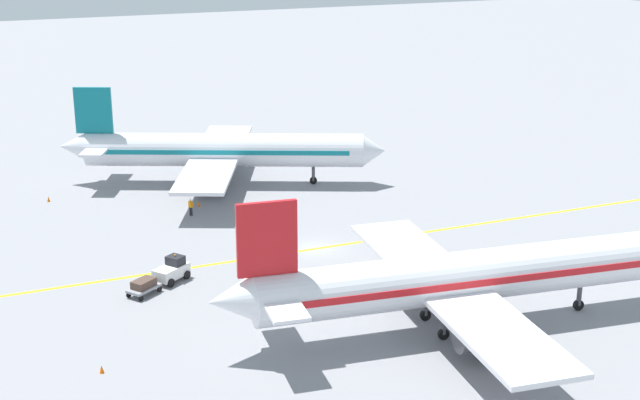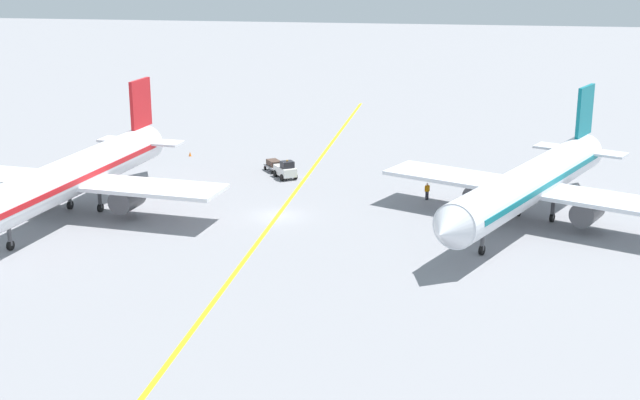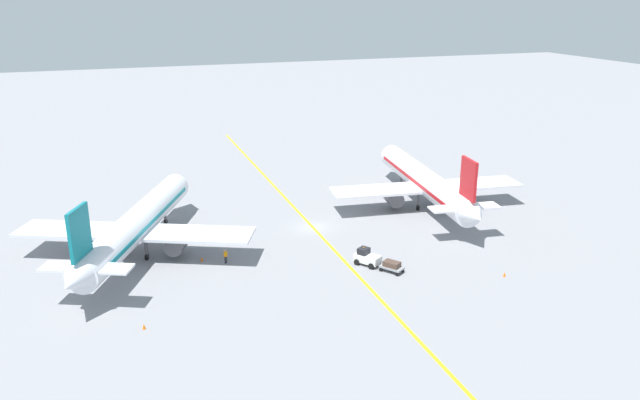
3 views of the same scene
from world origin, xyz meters
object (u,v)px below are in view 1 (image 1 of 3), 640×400
object	(u,v)px
ground_crew_worker	(191,207)
traffic_cone_mid_apron	(102,369)
traffic_cone_by_wingtip	(49,199)
airplane_adjacent_stand	(457,279)
airplane_at_gate	(221,151)
baggage_cart_trailing	(144,285)
baggage_tug_white	(172,270)
traffic_cone_near_nose	(199,204)

from	to	relation	value
ground_crew_worker	traffic_cone_mid_apron	xyz separation A→B (m)	(28.30, -14.00, -0.63)
traffic_cone_mid_apron	traffic_cone_by_wingtip	distance (m)	38.59
airplane_adjacent_stand	ground_crew_worker	size ratio (longest dim) A/B	21.15
airplane_at_gate	baggage_cart_trailing	bearing A→B (deg)	-29.22
airplane_adjacent_stand	baggage_tug_white	world-z (taller)	airplane_adjacent_stand
traffic_cone_near_nose	baggage_tug_white	bearing A→B (deg)	-22.74
traffic_cone_by_wingtip	airplane_at_gate	bearing A→B (deg)	87.12
airplane_adjacent_stand	traffic_cone_mid_apron	world-z (taller)	airplane_adjacent_stand
airplane_at_gate	baggage_cart_trailing	distance (m)	30.41
baggage_cart_trailing	traffic_cone_by_wingtip	distance (m)	27.57
airplane_at_gate	airplane_adjacent_stand	bearing A→B (deg)	5.77
baggage_tug_white	traffic_cone_near_nose	xyz separation A→B (m)	(-17.78, 7.45, -0.63)
airplane_at_gate	traffic_cone_mid_apron	size ratio (longest dim) A/B	60.83
traffic_cone_near_nose	airplane_at_gate	bearing A→B (deg)	145.90
ground_crew_worker	traffic_cone_near_nose	world-z (taller)	ground_crew_worker
airplane_at_gate	baggage_tug_white	world-z (taller)	airplane_at_gate
airplane_at_gate	traffic_cone_by_wingtip	distance (m)	18.64
traffic_cone_mid_apron	airplane_adjacent_stand	bearing A→B (deg)	82.14
ground_crew_worker	traffic_cone_near_nose	distance (m)	3.04
traffic_cone_near_nose	traffic_cone_mid_apron	bearing A→B (deg)	-26.76
airplane_at_gate	traffic_cone_near_nose	xyz separation A→B (m)	(6.79, -4.60, -3.43)
traffic_cone_near_nose	airplane_adjacent_stand	bearing A→B (deg)	14.33
traffic_cone_near_nose	traffic_cone_mid_apron	world-z (taller)	same
traffic_cone_by_wingtip	traffic_cone_near_nose	bearing A→B (deg)	60.63
traffic_cone_mid_apron	traffic_cone_by_wingtip	size ratio (longest dim) A/B	1.00
ground_crew_worker	traffic_cone_near_nose	xyz separation A→B (m)	(-2.53, 1.55, -0.63)
traffic_cone_near_nose	traffic_cone_by_wingtip	size ratio (longest dim) A/B	1.00
traffic_cone_near_nose	traffic_cone_by_wingtip	world-z (taller)	same
airplane_at_gate	traffic_cone_near_nose	distance (m)	8.89
traffic_cone_by_wingtip	baggage_tug_white	bearing A→B (deg)	13.77
baggage_tug_white	baggage_cart_trailing	size ratio (longest dim) A/B	1.13
baggage_cart_trailing	traffic_cone_mid_apron	size ratio (longest dim) A/B	5.34
baggage_tug_white	traffic_cone_mid_apron	bearing A→B (deg)	-31.81
airplane_at_gate	traffic_cone_near_nose	size ratio (longest dim) A/B	60.83
airplane_at_gate	baggage_cart_trailing	size ratio (longest dim) A/B	11.39
baggage_tug_white	baggage_cart_trailing	xyz separation A→B (m)	(1.85, -2.73, -0.14)
baggage_cart_trailing	ground_crew_worker	world-z (taller)	ground_crew_worker
traffic_cone_mid_apron	ground_crew_worker	bearing A→B (deg)	153.68
traffic_cone_near_nose	traffic_cone_mid_apron	size ratio (longest dim) A/B	1.00
airplane_adjacent_stand	baggage_cart_trailing	distance (m)	24.05
ground_crew_worker	baggage_cart_trailing	bearing A→B (deg)	-26.78
baggage_cart_trailing	traffic_cone_by_wingtip	xyz separation A→B (m)	(-27.34, -3.52, -0.49)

